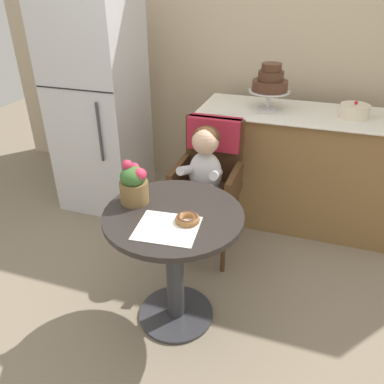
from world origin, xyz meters
The scene contains 12 objects.
ground_plane centered at (0.00, 0.00, 0.00)m, with size 8.00×8.00×0.00m, color gray.
back_wall centered at (0.00, 1.85, 1.35)m, with size 4.80×0.10×2.70m, color #C1AD8E.
cafe_table centered at (0.00, 0.00, 0.51)m, with size 0.72×0.72×0.72m.
wicker_chair centered at (-0.02, 0.74, 0.64)m, with size 0.42×0.45×0.95m.
seated_child centered at (-0.02, 0.59, 0.68)m, with size 0.27×0.32×0.73m.
paper_napkin centered at (0.02, -0.14, 0.72)m, with size 0.29×0.26×0.00m, color white.
donut_front centered at (0.10, -0.06, 0.74)m, with size 0.12×0.12×0.04m.
flower_vase centered at (-0.23, 0.04, 0.83)m, with size 0.15×0.15×0.23m.
display_counter centered at (0.55, 1.30, 0.45)m, with size 1.56×0.62×0.90m.
tiered_cake_stand centered at (0.26, 1.30, 1.10)m, with size 0.30×0.30×0.33m.
round_layer_cake centered at (0.86, 1.30, 0.95)m, with size 0.20×0.20×0.12m.
refrigerator centered at (-1.05, 1.10, 0.85)m, with size 0.64×0.63×1.70m.
Camera 1 is at (0.60, -1.52, 1.77)m, focal length 35.85 mm.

